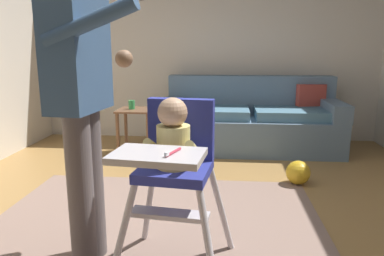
{
  "coord_description": "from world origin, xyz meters",
  "views": [
    {
      "loc": [
        0.23,
        -2.25,
        1.2
      ],
      "look_at": [
        0.07,
        -0.43,
        0.8
      ],
      "focal_mm": 34.37,
      "sensor_mm": 36.0,
      "label": 1
    }
  ],
  "objects_px": {
    "couch": "(251,122)",
    "sippy_cup": "(132,105)",
    "side_table": "(136,121)",
    "high_chair": "(174,153)",
    "adult_standing": "(82,100)",
    "toy_ball": "(298,173)"
  },
  "relations": [
    {
      "from": "couch",
      "to": "sippy_cup",
      "type": "height_order",
      "value": "couch"
    },
    {
      "from": "side_table",
      "to": "sippy_cup",
      "type": "relative_size",
      "value": 5.2
    },
    {
      "from": "high_chair",
      "to": "adult_standing",
      "type": "distance_m",
      "value": 0.57
    },
    {
      "from": "couch",
      "to": "side_table",
      "type": "xyz_separation_m",
      "value": [
        -1.33,
        -0.35,
        0.05
      ]
    },
    {
      "from": "couch",
      "to": "high_chair",
      "type": "bearing_deg",
      "value": -12.68
    },
    {
      "from": "couch",
      "to": "side_table",
      "type": "relative_size",
      "value": 3.96
    },
    {
      "from": "couch",
      "to": "sippy_cup",
      "type": "relative_size",
      "value": 20.57
    },
    {
      "from": "side_table",
      "to": "high_chair",
      "type": "bearing_deg",
      "value": -71.46
    },
    {
      "from": "couch",
      "to": "adult_standing",
      "type": "height_order",
      "value": "adult_standing"
    },
    {
      "from": "adult_standing",
      "to": "toy_ball",
      "type": "bearing_deg",
      "value": 49.71
    },
    {
      "from": "toy_ball",
      "to": "sippy_cup",
      "type": "xyz_separation_m",
      "value": [
        -1.71,
        0.83,
        0.46
      ]
    },
    {
      "from": "couch",
      "to": "toy_ball",
      "type": "xyz_separation_m",
      "value": [
        0.34,
        -1.18,
        -0.22
      ]
    },
    {
      "from": "high_chair",
      "to": "sippy_cup",
      "type": "relative_size",
      "value": 9.65
    },
    {
      "from": "side_table",
      "to": "couch",
      "type": "bearing_deg",
      "value": 14.76
    },
    {
      "from": "toy_ball",
      "to": "side_table",
      "type": "distance_m",
      "value": 1.88
    },
    {
      "from": "couch",
      "to": "sippy_cup",
      "type": "xyz_separation_m",
      "value": [
        -1.37,
        -0.35,
        0.24
      ]
    },
    {
      "from": "adult_standing",
      "to": "toy_ball",
      "type": "height_order",
      "value": "adult_standing"
    },
    {
      "from": "couch",
      "to": "side_table",
      "type": "height_order",
      "value": "couch"
    },
    {
      "from": "toy_ball",
      "to": "high_chair",
      "type": "bearing_deg",
      "value": -123.52
    },
    {
      "from": "toy_ball",
      "to": "sippy_cup",
      "type": "bearing_deg",
      "value": 154.03
    },
    {
      "from": "toy_ball",
      "to": "sippy_cup",
      "type": "relative_size",
      "value": 2.15
    },
    {
      "from": "adult_standing",
      "to": "sippy_cup",
      "type": "relative_size",
      "value": 16.35
    }
  ]
}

